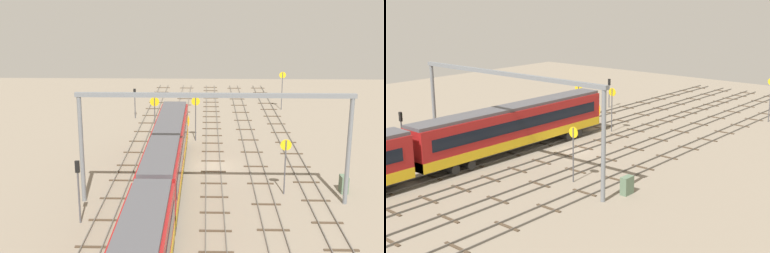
# 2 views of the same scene
# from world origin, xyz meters

# --- Properties ---
(ground_plane) EXTENTS (106.31, 106.31, 0.00)m
(ground_plane) POSITION_xyz_m (0.00, 0.00, 0.00)
(ground_plane) COLOR gray
(track_near_foreground) EXTENTS (90.31, 2.40, 0.16)m
(track_near_foreground) POSITION_xyz_m (0.00, -8.50, 0.07)
(track_near_foreground) COLOR #59544C
(track_near_foreground) RESTS_ON ground
(track_second_near) EXTENTS (90.31, 2.40, 0.16)m
(track_second_near) POSITION_xyz_m (-0.00, -4.25, 0.07)
(track_second_near) COLOR #59544C
(track_second_near) RESTS_ON ground
(track_middle) EXTENTS (90.31, 2.40, 0.16)m
(track_middle) POSITION_xyz_m (0.00, 0.00, 0.06)
(track_middle) COLOR #59544C
(track_middle) RESTS_ON ground
(track_with_train) EXTENTS (90.31, 2.40, 0.16)m
(track_with_train) POSITION_xyz_m (-0.00, 4.25, 0.07)
(track_with_train) COLOR #59544C
(track_with_train) RESTS_ON ground
(track_far_background) EXTENTS (90.31, 2.40, 0.16)m
(track_far_background) POSITION_xyz_m (0.00, 8.50, 0.07)
(track_far_background) COLOR #59544C
(track_far_background) RESTS_ON ground
(train) EXTENTS (50.40, 3.24, 4.80)m
(train) POSITION_xyz_m (-15.95, 4.25, 2.66)
(train) COLOR maroon
(train) RESTS_ON ground
(overhead_gantry) EXTENTS (0.40, 22.25, 9.24)m
(overhead_gantry) POSITION_xyz_m (-9.08, 0.07, 7.10)
(overhead_gantry) COLOR slate
(overhead_gantry) RESTS_ON ground
(speed_sign_mid_trackside) EXTENTS (0.14, 0.96, 4.90)m
(speed_sign_mid_trackside) POSITION_xyz_m (-7.11, -6.03, 3.23)
(speed_sign_mid_trackside) COLOR #4C4C51
(speed_sign_mid_trackside) RESTS_ON ground
(speed_sign_far_trackside) EXTENTS (0.14, 0.98, 5.19)m
(speed_sign_far_trackside) POSITION_xyz_m (9.17, 1.96, 3.42)
(speed_sign_far_trackside) COLOR #4C4C51
(speed_sign_far_trackside) RESTS_ON ground
(speed_sign_distant_end) EXTENTS (0.14, 1.07, 5.27)m
(speed_sign_distant_end) POSITION_xyz_m (8.70, 6.66, 3.54)
(speed_sign_distant_end) COLOR #4C4C51
(speed_sign_distant_end) RESTS_ON ground
(signal_light_trackside_approach) EXTENTS (0.31, 0.32, 4.95)m
(signal_light_trackside_approach) POSITION_xyz_m (-13.33, 10.23, 3.22)
(signal_light_trackside_approach) COLOR #4C4C51
(signal_light_trackside_approach) RESTS_ON ground
(signal_light_trackside_departure) EXTENTS (0.31, 0.32, 4.10)m
(signal_light_trackside_departure) POSITION_xyz_m (20.06, 10.51, 2.71)
(signal_light_trackside_departure) COLOR #4C4C51
(signal_light_trackside_departure) RESTS_ON ground
(relay_cabinet) EXTENTS (1.16, 0.62, 1.51)m
(relay_cabinet) POSITION_xyz_m (-6.57, -11.28, 0.75)
(relay_cabinet) COLOR #597259
(relay_cabinet) RESTS_ON ground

